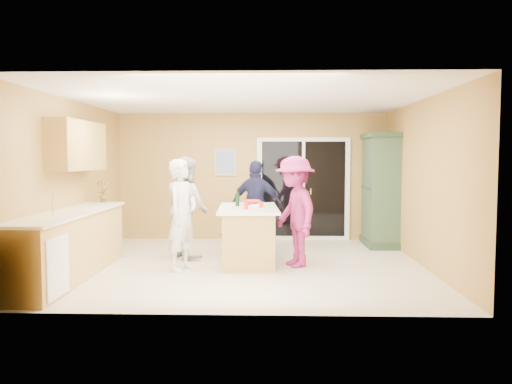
{
  "coord_description": "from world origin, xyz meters",
  "views": [
    {
      "loc": [
        0.39,
        -7.76,
        1.7
      ],
      "look_at": [
        0.15,
        0.1,
        1.15
      ],
      "focal_mm": 35.0,
      "sensor_mm": 36.0,
      "label": 1
    }
  ],
  "objects_px": {
    "green_hutch": "(381,191)",
    "woman_navy": "(256,206)",
    "woman_grey": "(187,207)",
    "woman_white": "(182,215)",
    "kitchen_island": "(248,237)",
    "woman_magenta": "(295,211)"
  },
  "relations": [
    {
      "from": "woman_grey",
      "to": "woman_navy",
      "type": "height_order",
      "value": "woman_grey"
    },
    {
      "from": "kitchen_island",
      "to": "green_hutch",
      "type": "bearing_deg",
      "value": 30.54
    },
    {
      "from": "woman_grey",
      "to": "woman_navy",
      "type": "distance_m",
      "value": 1.32
    },
    {
      "from": "green_hutch",
      "to": "woman_white",
      "type": "xyz_separation_m",
      "value": [
        -3.43,
        -2.21,
        -0.21
      ]
    },
    {
      "from": "woman_grey",
      "to": "woman_magenta",
      "type": "xyz_separation_m",
      "value": [
        1.8,
        -0.67,
        0.0
      ]
    },
    {
      "from": "green_hutch",
      "to": "woman_navy",
      "type": "bearing_deg",
      "value": -165.8
    },
    {
      "from": "kitchen_island",
      "to": "woman_grey",
      "type": "relative_size",
      "value": 1.03
    },
    {
      "from": "kitchen_island",
      "to": "green_hutch",
      "type": "height_order",
      "value": "green_hutch"
    },
    {
      "from": "kitchen_island",
      "to": "woman_magenta",
      "type": "bearing_deg",
      "value": -21.73
    },
    {
      "from": "woman_grey",
      "to": "green_hutch",
      "type": "bearing_deg",
      "value": -105.35
    },
    {
      "from": "green_hutch",
      "to": "woman_navy",
      "type": "relative_size",
      "value": 1.31
    },
    {
      "from": "kitchen_island",
      "to": "woman_navy",
      "type": "xyz_separation_m",
      "value": [
        0.1,
        1.04,
        0.4
      ]
    },
    {
      "from": "woman_magenta",
      "to": "green_hutch",
      "type": "bearing_deg",
      "value": 117.09
    },
    {
      "from": "woman_white",
      "to": "woman_navy",
      "type": "relative_size",
      "value": 1.02
    },
    {
      "from": "woman_navy",
      "to": "woman_grey",
      "type": "bearing_deg",
      "value": 41.96
    },
    {
      "from": "green_hutch",
      "to": "woman_navy",
      "type": "height_order",
      "value": "green_hutch"
    },
    {
      "from": "kitchen_island",
      "to": "woman_navy",
      "type": "bearing_deg",
      "value": 81.32
    },
    {
      "from": "woman_grey",
      "to": "woman_white",
      "type": "bearing_deg",
      "value": 151.36
    },
    {
      "from": "woman_grey",
      "to": "woman_magenta",
      "type": "distance_m",
      "value": 1.92
    },
    {
      "from": "green_hutch",
      "to": "woman_grey",
      "type": "height_order",
      "value": "green_hutch"
    },
    {
      "from": "woman_white",
      "to": "woman_magenta",
      "type": "relative_size",
      "value": 0.97
    },
    {
      "from": "woman_navy",
      "to": "woman_magenta",
      "type": "xyz_separation_m",
      "value": [
        0.63,
        -1.29,
        0.04
      ]
    }
  ]
}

